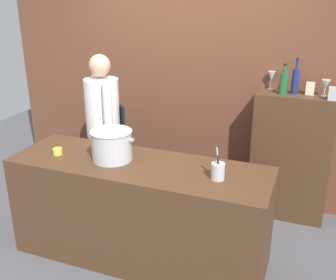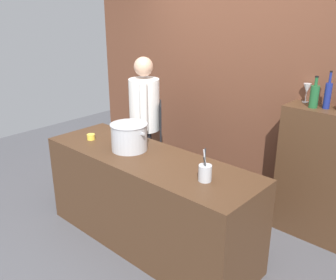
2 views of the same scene
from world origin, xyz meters
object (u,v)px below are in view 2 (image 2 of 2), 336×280
(wine_bottle_cobalt, at_px, (328,95))
(butter_jar, at_px, (91,137))
(wine_bottle_green, at_px, (314,96))
(stockpot_large, at_px, (129,137))
(wine_glass_tall, at_px, (307,89))
(chef, at_px, (145,119))
(utensil_crock, at_px, (205,173))

(wine_bottle_cobalt, bearing_deg, butter_jar, -144.98)
(butter_jar, bearing_deg, wine_bottle_green, 35.51)
(stockpot_large, distance_m, wine_glass_tall, 1.74)
(butter_jar, xyz_separation_m, wine_glass_tall, (1.59, 1.37, 0.50))
(wine_bottle_cobalt, bearing_deg, chef, -162.63)
(butter_jar, height_order, wine_bottle_cobalt, wine_bottle_cobalt)
(butter_jar, distance_m, wine_glass_tall, 2.16)
(stockpot_large, bearing_deg, wine_bottle_green, 43.11)
(utensil_crock, xyz_separation_m, wine_bottle_green, (0.31, 1.19, 0.44))
(chef, relative_size, stockpot_large, 4.08)
(chef, height_order, wine_bottle_cobalt, chef)
(wine_bottle_cobalt, bearing_deg, utensil_crock, -108.17)
(stockpot_large, height_order, butter_jar, stockpot_large)
(utensil_crock, height_order, butter_jar, utensil_crock)
(stockpot_large, bearing_deg, chef, 124.89)
(chef, distance_m, wine_bottle_cobalt, 1.92)
(chef, bearing_deg, wine_bottle_green, -116.89)
(stockpot_large, relative_size, wine_glass_tall, 2.24)
(stockpot_large, xyz_separation_m, wine_bottle_green, (1.23, 1.15, 0.39))
(stockpot_large, distance_m, utensil_crock, 0.92)
(stockpot_large, xyz_separation_m, wine_glass_tall, (1.10, 1.29, 0.40))
(wine_bottle_green, relative_size, wine_glass_tall, 1.59)
(butter_jar, bearing_deg, wine_glass_tall, 40.78)
(utensil_crock, relative_size, wine_bottle_green, 0.93)
(butter_jar, xyz_separation_m, wine_bottle_cobalt, (1.82, 1.28, 0.50))
(stockpot_large, height_order, wine_glass_tall, wine_glass_tall)
(chef, bearing_deg, utensil_crock, -160.43)
(chef, bearing_deg, stockpot_large, 171.15)
(chef, xyz_separation_m, utensil_crock, (1.37, -0.69, 0.00))
(chef, distance_m, stockpot_large, 0.78)
(chef, relative_size, utensil_crock, 6.20)
(wine_bottle_cobalt, bearing_deg, wine_glass_tall, 157.59)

